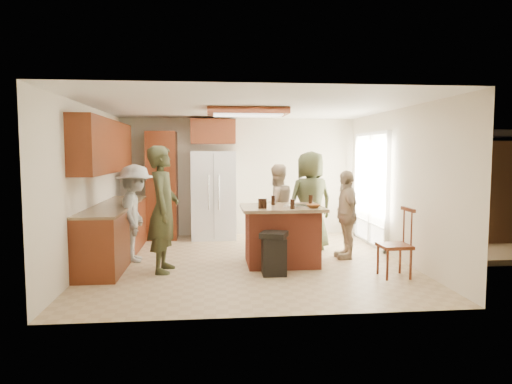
{
  "coord_description": "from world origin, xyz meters",
  "views": [
    {
      "loc": [
        -0.6,
        -7.28,
        1.78
      ],
      "look_at": [
        0.11,
        -0.09,
        1.15
      ],
      "focal_mm": 32.0,
      "sensor_mm": 36.0,
      "label": 1
    }
  ],
  "objects": [
    {
      "name": "spindle_chair",
      "position": [
        2.02,
        -1.1,
        0.45
      ],
      "size": [
        0.43,
        0.43,
        0.99
      ],
      "color": "maroon",
      "rests_on": "ground"
    },
    {
      "name": "person_front_left",
      "position": [
        -1.31,
        -0.47,
        0.94
      ],
      "size": [
        0.55,
        0.72,
        1.88
      ],
      "primitive_type": "imported",
      "rotation": [
        0.0,
        0.0,
        1.5
      ],
      "color": "#393D23",
      "rests_on": "ground"
    },
    {
      "name": "person_side_right",
      "position": [
        1.65,
        0.13,
        0.74
      ],
      "size": [
        0.45,
        0.87,
        1.48
      ],
      "primitive_type": "imported",
      "rotation": [
        0.0,
        0.0,
        -1.57
      ],
      "color": "tan",
      "rests_on": "ground"
    },
    {
      "name": "person_behind_right",
      "position": [
        1.19,
        0.78,
        0.9
      ],
      "size": [
        1.01,
        0.8,
        1.8
      ],
      "primitive_type": "imported",
      "rotation": [
        0.0,
        0.0,
        3.44
      ],
      "color": "#373C23",
      "rests_on": "ground"
    },
    {
      "name": "back_wall_units",
      "position": [
        -1.33,
        2.2,
        1.38
      ],
      "size": [
        1.8,
        0.6,
        2.45
      ],
      "color": "maroon",
      "rests_on": "ground"
    },
    {
      "name": "refrigerator",
      "position": [
        -0.55,
        2.12,
        0.9
      ],
      "size": [
        0.9,
        0.76,
        1.8
      ],
      "color": "white",
      "rests_on": "ground"
    },
    {
      "name": "person_counter",
      "position": [
        -1.83,
        0.23,
        0.79
      ],
      "size": [
        0.54,
        1.05,
        1.59
      ],
      "primitive_type": "imported",
      "rotation": [
        0.0,
        0.0,
        1.64
      ],
      "color": "#96968E",
      "rests_on": "ground"
    },
    {
      "name": "island_items",
      "position": [
        0.7,
        -0.32,
        0.97
      ],
      "size": [
        0.97,
        0.68,
        0.15
      ],
      "color": "silver",
      "rests_on": "kitchen_island"
    },
    {
      "name": "trash_bin",
      "position": [
        0.3,
        -0.81,
        0.32
      ],
      "size": [
        0.47,
        0.47,
        0.63
      ],
      "color": "black",
      "rests_on": "ground"
    },
    {
      "name": "room_shell",
      "position": [
        4.37,
        1.64,
        0.87
      ],
      "size": [
        8.0,
        5.2,
        5.0
      ],
      "color": "tan",
      "rests_on": "ground"
    },
    {
      "name": "person_behind_left",
      "position": [
        0.61,
        1.04,
        0.78
      ],
      "size": [
        0.88,
        0.72,
        1.56
      ],
      "primitive_type": "imported",
      "rotation": [
        0.0,
        0.0,
        3.54
      ],
      "color": "tan",
      "rests_on": "ground"
    },
    {
      "name": "left_cabinetry",
      "position": [
        -2.24,
        0.4,
        0.96
      ],
      "size": [
        0.64,
        3.0,
        2.3
      ],
      "color": "maroon",
      "rests_on": "ground"
    },
    {
      "name": "kitchen_island",
      "position": [
        0.51,
        -0.19,
        0.47
      ],
      "size": [
        1.28,
        1.03,
        0.93
      ],
      "color": "#A14029",
      "rests_on": "ground"
    }
  ]
}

